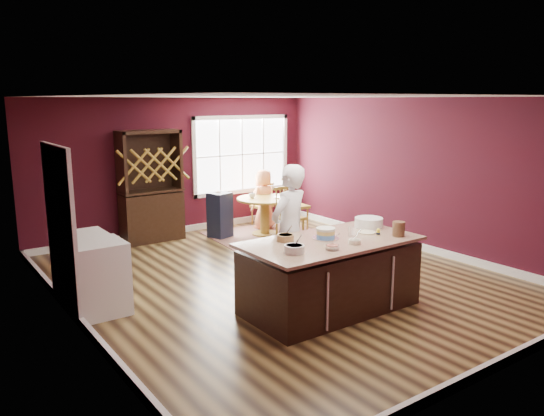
{
  "coord_description": "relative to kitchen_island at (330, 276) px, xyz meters",
  "views": [
    {
      "loc": [
        -4.54,
        -6.14,
        2.66
      ],
      "look_at": [
        0.01,
        0.25,
        1.05
      ],
      "focal_mm": 35.0,
      "sensor_mm": 36.0,
      "label": 1
    }
  ],
  "objects": [
    {
      "name": "window",
      "position": [
        1.68,
        4.77,
        1.06
      ],
      "size": [
        2.36,
        0.1,
        1.66
      ],
      "primitive_type": null,
      "color": "white",
      "rests_on": "room_shell"
    },
    {
      "name": "washer",
      "position": [
        -2.46,
        1.58,
        0.03
      ],
      "size": [
        0.64,
        0.62,
        0.93
      ],
      "primitive_type": "cube",
      "color": "white",
      "rests_on": "ground"
    },
    {
      "name": "chair_east",
      "position": [
        2.27,
        3.62,
        0.11
      ],
      "size": [
        0.47,
        0.49,
        1.09
      ],
      "primitive_type": null,
      "rotation": [
        0.0,
        0.0,
        1.5
      ],
      "color": "brown",
      "rests_on": "ground"
    },
    {
      "name": "rug",
      "position": [
        1.49,
        3.63,
        -0.43
      ],
      "size": [
        2.25,
        1.81,
        0.01
      ],
      "primitive_type": "cube",
      "rotation": [
        0.0,
        0.0,
        -0.08
      ],
      "color": "brown",
      "rests_on": "ground"
    },
    {
      "name": "stoneware_crock",
      "position": [
        0.84,
        -0.37,
        0.58
      ],
      "size": [
        0.16,
        0.16,
        0.19
      ],
      "primitive_type": "cylinder",
      "color": "brown",
      "rests_on": "kitchen_island"
    },
    {
      "name": "table_cup",
      "position": [
        1.29,
        3.77,
        0.36
      ],
      "size": [
        0.13,
        0.13,
        0.1
      ],
      "primitive_type": "imported",
      "rotation": [
        0.0,
        0.0,
        0.04
      ],
      "color": "white",
      "rests_on": "dining_table"
    },
    {
      "name": "chair_north",
      "position": [
        1.92,
        4.35,
        0.03
      ],
      "size": [
        0.49,
        0.48,
        0.93
      ],
      "primitive_type": null,
      "rotation": [
        0.0,
        0.0,
        3.46
      ],
      "color": "brown",
      "rests_on": "ground"
    },
    {
      "name": "bowl_olive",
      "position": [
        0.12,
        -0.31,
        0.51
      ],
      "size": [
        0.15,
        0.15,
        0.06
      ],
      "primitive_type": "cylinder",
      "color": "beige",
      "rests_on": "kitchen_island"
    },
    {
      "name": "bowl_blue",
      "position": [
        -0.72,
        -0.18,
        0.53
      ],
      "size": [
        0.24,
        0.24,
        0.09
      ],
      "primitive_type": "cylinder",
      "color": "silver",
      "rests_on": "kitchen_island"
    },
    {
      "name": "dinner_plate",
      "position": [
        0.63,
        -0.01,
        0.49
      ],
      "size": [
        0.24,
        0.24,
        0.02
      ],
      "primitive_type": "cylinder",
      "color": "beige",
      "rests_on": "kitchen_island"
    },
    {
      "name": "layer_cake",
      "position": [
        -0.0,
        0.09,
        0.55
      ],
      "size": [
        0.34,
        0.34,
        0.14
      ],
      "primitive_type": null,
      "color": "beige",
      "rests_on": "kitchen_island"
    },
    {
      "name": "dryer",
      "position": [
        -2.46,
        2.22,
        0.01
      ],
      "size": [
        0.62,
        0.6,
        0.91
      ],
      "primitive_type": "cube",
      "color": "white",
      "rests_on": "ground"
    },
    {
      "name": "room_shell",
      "position": [
        0.18,
        1.3,
        0.91
      ],
      "size": [
        7.0,
        7.0,
        7.0
      ],
      "color": "olive",
      "rests_on": "ground"
    },
    {
      "name": "toy_figurine",
      "position": [
        0.68,
        -0.17,
        0.52
      ],
      "size": [
        0.05,
        0.05,
        0.09
      ],
      "primitive_type": null,
      "color": "yellow",
      "rests_on": "kitchen_island"
    },
    {
      "name": "dining_table",
      "position": [
        1.49,
        3.63,
        0.1
      ],
      "size": [
        1.1,
        1.1,
        0.75
      ],
      "color": "#985E35",
      "rests_on": "ground"
    },
    {
      "name": "kitchen_island",
      "position": [
        0.0,
        0.0,
        0.0
      ],
      "size": [
        2.27,
        1.19,
        0.92
      ],
      "color": "black",
      "rests_on": "ground"
    },
    {
      "name": "high_chair",
      "position": [
        0.68,
        3.99,
        0.02
      ],
      "size": [
        0.47,
        0.47,
        0.92
      ],
      "primitive_type": null,
      "rotation": [
        0.0,
        0.0,
        0.3
      ],
      "color": "black",
      "rests_on": "ground"
    },
    {
      "name": "white_tub",
      "position": [
        0.89,
        0.21,
        0.55
      ],
      "size": [
        0.39,
        0.39,
        0.13
      ],
      "primitive_type": "cylinder",
      "color": "silver",
      "rests_on": "kitchen_island"
    },
    {
      "name": "baker",
      "position": [
        -0.08,
        0.75,
        0.47
      ],
      "size": [
        0.76,
        0.6,
        1.81
      ],
      "primitive_type": "imported",
      "rotation": [
        0.0,
        0.0,
        3.42
      ],
      "color": "silver",
      "rests_on": "ground"
    },
    {
      "name": "hutch",
      "position": [
        -0.5,
        4.52,
        0.61
      ],
      "size": [
        1.15,
        0.48,
        2.11
      ],
      "primitive_type": "cube",
      "color": "black",
      "rests_on": "ground"
    },
    {
      "name": "chair_south",
      "position": [
        1.48,
        2.78,
        0.11
      ],
      "size": [
        0.52,
        0.5,
        1.09
      ],
      "primitive_type": null,
      "rotation": [
        0.0,
        0.0,
        0.15
      ],
      "color": "brown",
      "rests_on": "ground"
    },
    {
      "name": "seated_woman",
      "position": [
        1.78,
        4.08,
        0.18
      ],
      "size": [
        0.68,
        0.53,
        1.24
      ],
      "primitive_type": "imported",
      "rotation": [
        0.0,
        0.0,
        3.38
      ],
      "color": "#F68E57",
      "rests_on": "ground"
    },
    {
      "name": "bowl_pink",
      "position": [
        -0.28,
        -0.35,
        0.51
      ],
      "size": [
        0.16,
        0.16,
        0.06
      ],
      "primitive_type": "cylinder",
      "color": "silver",
      "rests_on": "kitchen_island"
    },
    {
      "name": "drinking_glass",
      "position": [
        0.34,
        -0.0,
        0.55
      ],
      "size": [
        0.07,
        0.07,
        0.13
      ],
      "primitive_type": "cylinder",
      "color": "silver",
      "rests_on": "kitchen_island"
    },
    {
      "name": "table_plate",
      "position": [
        1.74,
        3.48,
        0.32
      ],
      "size": [
        0.22,
        0.22,
        0.02
      ],
      "primitive_type": "cylinder",
      "color": "beige",
      "rests_on": "dining_table"
    },
    {
      "name": "doorway",
      "position": [
        -2.79,
        1.9,
        0.59
      ],
      "size": [
        0.08,
        1.26,
        2.13
      ],
      "primitive_type": null,
      "color": "white",
      "rests_on": "room_shell"
    },
    {
      "name": "bowl_yellow",
      "position": [
        -0.49,
        0.3,
        0.52
      ],
      "size": [
        0.22,
        0.22,
        0.08
      ],
      "primitive_type": "cylinder",
      "color": "brown",
      "rests_on": "kitchen_island"
    },
    {
      "name": "toddler",
      "position": [
        0.74,
        3.98,
        0.37
      ],
      "size": [
        0.18,
        0.14,
        0.26
      ],
      "primitive_type": null,
      "color": "#8CA5BF",
      "rests_on": "high_chair"
    }
  ]
}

